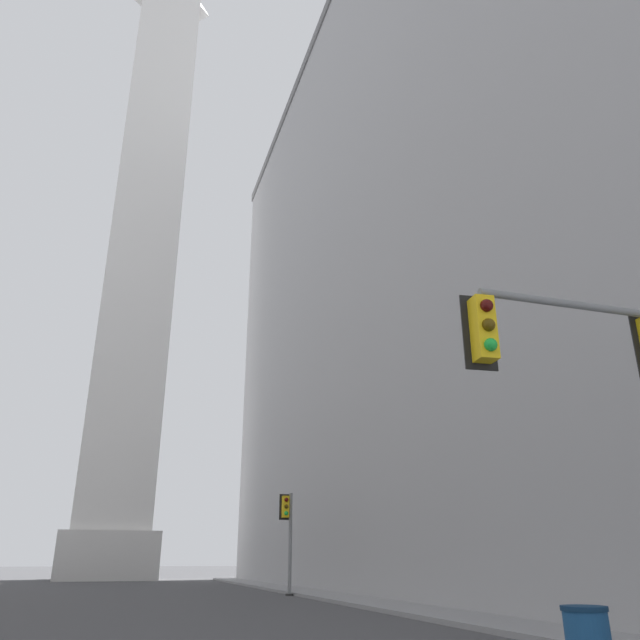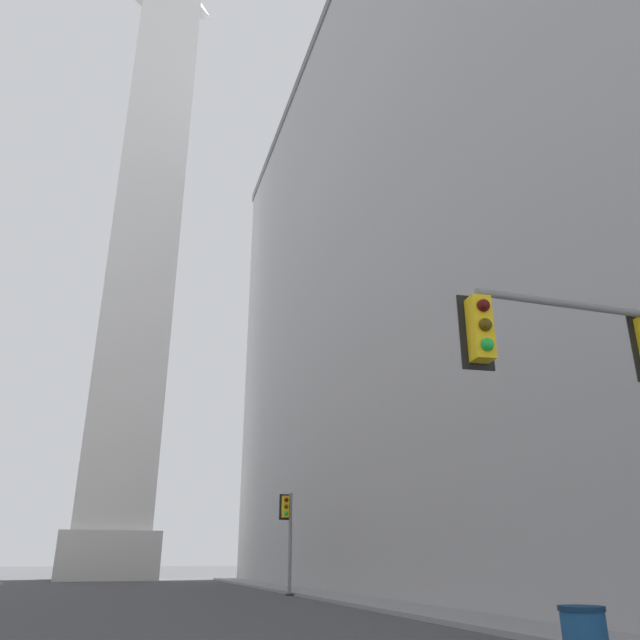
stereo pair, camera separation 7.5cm
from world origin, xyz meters
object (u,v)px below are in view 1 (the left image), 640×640
object	(u,v)px
traffic_light_near_right	(614,381)
traffic_light_mid_right	(288,527)
obelisk	(147,220)
trash_bin	(588,636)

from	to	relation	value
traffic_light_near_right	traffic_light_mid_right	distance (m)	25.01
obelisk	trash_bin	world-z (taller)	obelisk
obelisk	traffic_light_mid_right	distance (m)	46.77
obelisk	traffic_light_mid_right	world-z (taller)	obelisk
traffic_light_near_right	traffic_light_mid_right	size ratio (longest dim) A/B	1.20
traffic_light_near_right	traffic_light_mid_right	bearing A→B (deg)	88.39
traffic_light_mid_right	trash_bin	size ratio (longest dim) A/B	5.28
traffic_light_near_right	traffic_light_mid_right	world-z (taller)	traffic_light_near_right
traffic_light_near_right	trash_bin	world-z (taller)	traffic_light_near_right
obelisk	trash_bin	distance (m)	66.15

